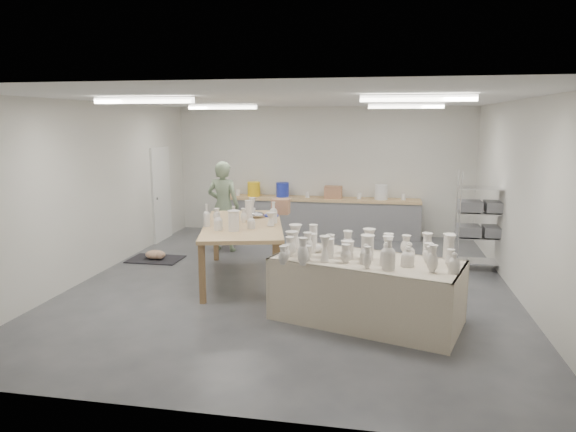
% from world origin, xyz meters
% --- Properties ---
extents(room, '(8.00, 8.02, 3.00)m').
position_xyz_m(room, '(-0.11, 0.08, 2.06)').
color(room, '#424449').
rests_on(room, ground).
extents(back_counter, '(4.60, 0.60, 1.24)m').
position_xyz_m(back_counter, '(-0.01, 3.68, 0.49)').
color(back_counter, tan).
rests_on(back_counter, ground).
extents(wire_shelf, '(0.88, 0.48, 1.80)m').
position_xyz_m(wire_shelf, '(3.20, 1.40, 0.92)').
color(wire_shelf, silver).
rests_on(wire_shelf, ground).
extents(drying_table, '(2.67, 1.86, 1.23)m').
position_xyz_m(drying_table, '(1.23, -1.46, 0.48)').
color(drying_table, olive).
rests_on(drying_table, ground).
extents(work_table, '(1.85, 2.79, 1.33)m').
position_xyz_m(work_table, '(-0.85, 0.18, 0.95)').
color(work_table, tan).
rests_on(work_table, ground).
extents(rug, '(1.00, 0.70, 0.02)m').
position_xyz_m(rug, '(-2.90, 0.94, 0.01)').
color(rug, black).
rests_on(rug, ground).
extents(cat, '(0.47, 0.39, 0.17)m').
position_xyz_m(cat, '(-2.88, 0.93, 0.11)').
color(cat, white).
rests_on(cat, rug).
extents(potter, '(0.71, 0.50, 1.87)m').
position_xyz_m(potter, '(-1.80, 1.90, 0.93)').
color(potter, gray).
rests_on(potter, ground).
extents(red_stool, '(0.40, 0.40, 0.34)m').
position_xyz_m(red_stool, '(-1.80, 2.17, 0.31)').
color(red_stool, '#B41928').
rests_on(red_stool, ground).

